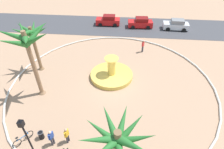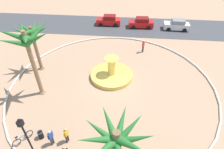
% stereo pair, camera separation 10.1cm
% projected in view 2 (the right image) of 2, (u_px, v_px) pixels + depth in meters
% --- Properties ---
extents(ground_plane, '(80.00, 80.00, 0.00)m').
position_uv_depth(ground_plane, '(112.00, 84.00, 20.14)').
color(ground_plane, tan).
extents(plaza_curb, '(21.44, 21.44, 0.20)m').
position_uv_depth(plaza_curb, '(112.00, 83.00, 20.07)').
color(plaza_curb, silver).
rests_on(plaza_curb, ground).
extents(street_asphalt, '(48.00, 8.00, 0.03)m').
position_uv_depth(street_asphalt, '(121.00, 26.00, 31.97)').
color(street_asphalt, '#424247').
rests_on(street_asphalt, ground).
extents(fountain, '(4.70, 4.70, 2.50)m').
position_uv_depth(fountain, '(112.00, 74.00, 20.91)').
color(fountain, gold).
rests_on(fountain, ground).
extents(palm_tree_near_fountain, '(4.33, 4.29, 4.88)m').
position_uv_depth(palm_tree_near_fountain, '(116.00, 141.00, 10.56)').
color(palm_tree_near_fountain, brown).
rests_on(palm_tree_near_fountain, ground).
extents(palm_tree_by_curb, '(4.63, 4.22, 7.06)m').
position_uv_depth(palm_tree_by_curb, '(27.00, 45.00, 15.66)').
color(palm_tree_by_curb, '#8E6B4C').
rests_on(palm_tree_by_curb, ground).
extents(palm_tree_mid_plaza, '(3.82, 3.90, 5.57)m').
position_uv_depth(palm_tree_mid_plaza, '(32.00, 35.00, 19.60)').
color(palm_tree_mid_plaza, brown).
rests_on(palm_tree_mid_plaza, ground).
extents(lamppost, '(0.32, 0.32, 4.05)m').
position_uv_depth(lamppost, '(26.00, 136.00, 12.42)').
color(lamppost, black).
rests_on(lamppost, ground).
extents(trash_bin, '(0.46, 0.46, 0.73)m').
position_uv_depth(trash_bin, '(41.00, 135.00, 14.77)').
color(trash_bin, black).
rests_on(trash_bin, ground).
extents(bicycle_by_lamppost, '(1.04, 1.44, 0.94)m').
position_uv_depth(bicycle_by_lamppost, '(23.00, 138.00, 14.51)').
color(bicycle_by_lamppost, black).
rests_on(bicycle_by_lamppost, ground).
extents(person_cyclist_helmet, '(0.29, 0.51, 1.61)m').
position_uv_depth(person_cyclist_helmet, '(66.00, 134.00, 14.19)').
color(person_cyclist_helmet, '#33333D').
rests_on(person_cyclist_helmet, ground).
extents(person_cyclist_photo, '(0.32, 0.50, 1.62)m').
position_uv_depth(person_cyclist_photo, '(51.00, 137.00, 14.01)').
color(person_cyclist_photo, '#33333D').
rests_on(person_cyclist_photo, ground).
extents(person_pedestrian_stroll, '(0.35, 0.46, 1.69)m').
position_uv_depth(person_pedestrian_stroll, '(143.00, 46.00, 24.74)').
color(person_pedestrian_stroll, '#33333D').
rests_on(person_pedestrian_stroll, ground).
extents(parked_car_leftmost, '(4.03, 1.98, 1.67)m').
position_uv_depth(parked_car_leftmost, '(109.00, 20.00, 31.92)').
color(parked_car_leftmost, red).
rests_on(parked_car_leftmost, ground).
extents(parked_car_second, '(4.09, 2.09, 1.67)m').
position_uv_depth(parked_car_second, '(141.00, 23.00, 31.11)').
color(parked_car_second, red).
rests_on(parked_car_second, ground).
extents(parked_car_third, '(4.06, 2.04, 1.67)m').
position_uv_depth(parked_car_third, '(177.00, 25.00, 30.42)').
color(parked_car_third, silver).
rests_on(parked_car_third, ground).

